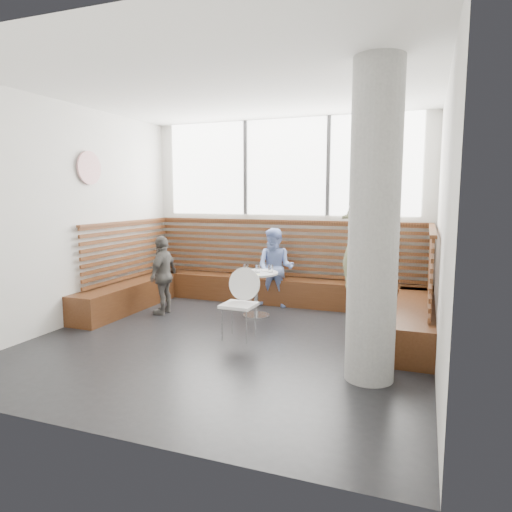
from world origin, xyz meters
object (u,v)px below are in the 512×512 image
at_px(concrete_column, 374,225).
at_px(child_left, 163,275).
at_px(cafe_chair, 241,297).
at_px(cafe_table, 256,285).
at_px(adult_man, 364,267).
at_px(child_back, 275,268).

distance_m(concrete_column, child_left, 3.87).
bearing_deg(child_left, cafe_chair, 63.56).
relative_size(cafe_table, adult_man, 0.38).
relative_size(concrete_column, cafe_chair, 3.44).
bearing_deg(concrete_column, cafe_chair, 154.98).
xyz_separation_m(concrete_column, cafe_table, (-1.96, 1.91, -1.10)).
height_order(child_back, child_left, child_back).
height_order(concrete_column, adult_man, concrete_column).
bearing_deg(cafe_chair, child_left, 158.06).
distance_m(adult_man, child_back, 1.84).
bearing_deg(child_left, adult_man, 88.99).
bearing_deg(concrete_column, child_back, 125.96).
bearing_deg(cafe_table, cafe_chair, -80.25).
height_order(concrete_column, cafe_table, concrete_column).
relative_size(child_back, child_left, 1.07).
relative_size(cafe_chair, child_left, 0.74).
relative_size(concrete_column, adult_man, 1.74).
bearing_deg(cafe_table, child_left, -165.84).
bearing_deg(adult_man, cafe_table, 94.39).
height_order(cafe_chair, child_left, child_left).
xyz_separation_m(cafe_chair, child_back, (-0.08, 1.73, 0.13)).
relative_size(cafe_table, child_left, 0.56).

